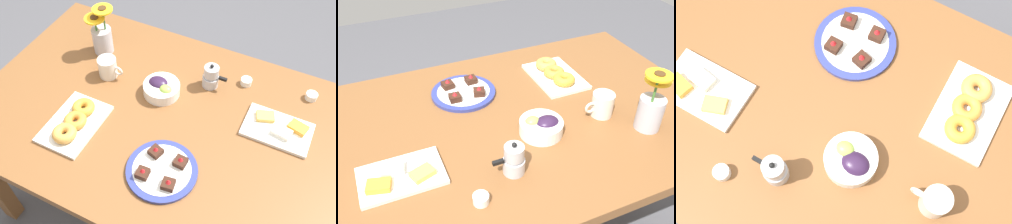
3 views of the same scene
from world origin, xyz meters
The scene contains 11 objects.
ground_plane centered at (0.00, 0.00, 0.00)m, with size 6.00×6.00×0.00m, color #4C4C51.
dining_table centered at (0.00, 0.00, 0.65)m, with size 1.60×1.00×0.74m.
coffee_mug centered at (-0.34, 0.11, 0.79)m, with size 0.12×0.08×0.09m.
grape_bowl centered at (-0.09, 0.11, 0.77)m, with size 0.15×0.15×0.07m.
cheese_platter centered at (0.41, 0.14, 0.75)m, with size 0.26×0.17×0.03m.
croissant_platter centered at (-0.31, -0.19, 0.76)m, with size 0.19×0.28×0.05m.
jam_cup_honey centered at (0.49, 0.36, 0.76)m, with size 0.05×0.05×0.03m.
jam_cup_berry centered at (0.22, 0.32, 0.76)m, with size 0.05×0.05×0.03m.
dessert_plate centered at (0.09, -0.23, 0.75)m, with size 0.26×0.26×0.05m.
flower_vase centered at (-0.45, 0.24, 0.82)m, with size 0.12×0.12×0.24m.
moka_pot centered at (0.08, 0.25, 0.79)m, with size 0.11×0.07×0.12m.
Camera 1 is at (0.41, -0.84, 1.91)m, focal length 40.00 mm.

